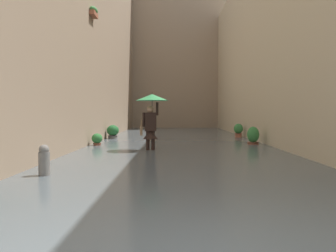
{
  "coord_description": "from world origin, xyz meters",
  "views": [
    {
      "loc": [
        0.26,
        2.52,
        1.47
      ],
      "look_at": [
        0.39,
        -9.02,
        0.99
      ],
      "focal_mm": 35.76,
      "sensor_mm": 36.0,
      "label": 1
    }
  ],
  "objects_px": {
    "person_wading": "(151,110)",
    "potted_plant_far_left": "(253,138)",
    "potted_plant_mid_left": "(238,131)",
    "potted_plant_far_right": "(113,133)",
    "potted_plant_mid_right": "(97,141)",
    "mooring_bollard": "(44,165)"
  },
  "relations": [
    {
      "from": "potted_plant_mid_left",
      "to": "potted_plant_mid_right",
      "type": "relative_size",
      "value": 1.35
    },
    {
      "from": "potted_plant_mid_left",
      "to": "potted_plant_far_left",
      "type": "bearing_deg",
      "value": 87.74
    },
    {
      "from": "person_wading",
      "to": "potted_plant_mid_right",
      "type": "relative_size",
      "value": 3.3
    },
    {
      "from": "person_wading",
      "to": "potted_plant_mid_left",
      "type": "bearing_deg",
      "value": -125.32
    },
    {
      "from": "person_wading",
      "to": "potted_plant_far_left",
      "type": "xyz_separation_m",
      "value": [
        -3.92,
        -2.05,
        -1.09
      ]
    },
    {
      "from": "person_wading",
      "to": "potted_plant_mid_right",
      "type": "height_order",
      "value": "person_wading"
    },
    {
      "from": "potted_plant_far_right",
      "to": "potted_plant_mid_right",
      "type": "bearing_deg",
      "value": 89.46
    },
    {
      "from": "potted_plant_mid_right",
      "to": "mooring_bollard",
      "type": "bearing_deg",
      "value": 92.89
    },
    {
      "from": "mooring_bollard",
      "to": "potted_plant_far_left",
      "type": "bearing_deg",
      "value": -131.24
    },
    {
      "from": "person_wading",
      "to": "mooring_bollard",
      "type": "xyz_separation_m",
      "value": [
        1.88,
        4.56,
        -1.13
      ]
    },
    {
      "from": "person_wading",
      "to": "potted_plant_far_left",
      "type": "distance_m",
      "value": 4.55
    },
    {
      "from": "person_wading",
      "to": "mooring_bollard",
      "type": "bearing_deg",
      "value": 67.61
    },
    {
      "from": "potted_plant_far_left",
      "to": "potted_plant_mid_right",
      "type": "relative_size",
      "value": 1.37
    },
    {
      "from": "potted_plant_far_right",
      "to": "mooring_bollard",
      "type": "distance_m",
      "value": 9.39
    },
    {
      "from": "person_wading",
      "to": "potted_plant_mid_left",
      "type": "height_order",
      "value": "person_wading"
    },
    {
      "from": "potted_plant_mid_left",
      "to": "potted_plant_far_right",
      "type": "bearing_deg",
      "value": 8.31
    },
    {
      "from": "potted_plant_mid_left",
      "to": "mooring_bollard",
      "type": "distance_m",
      "value": 11.89
    },
    {
      "from": "potted_plant_far_left",
      "to": "potted_plant_far_right",
      "type": "bearing_deg",
      "value": -24.56
    },
    {
      "from": "potted_plant_mid_left",
      "to": "person_wading",
      "type": "bearing_deg",
      "value": 54.68
    },
    {
      "from": "potted_plant_far_left",
      "to": "potted_plant_mid_left",
      "type": "height_order",
      "value": "potted_plant_far_left"
    },
    {
      "from": "person_wading",
      "to": "potted_plant_mid_right",
      "type": "bearing_deg",
      "value": -35.49
    },
    {
      "from": "mooring_bollard",
      "to": "potted_plant_mid_right",
      "type": "bearing_deg",
      "value": -87.11
    }
  ]
}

